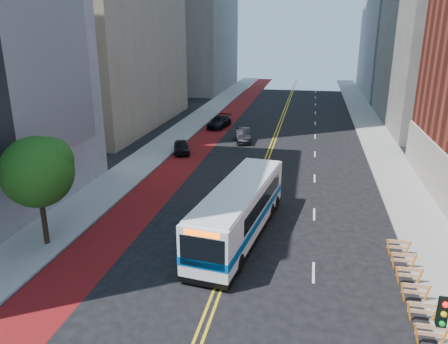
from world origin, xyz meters
TOP-DOWN VIEW (x-y plane):
  - ground at (0.00, 0.00)m, footprint 160.00×160.00m
  - sidewalk_left at (-12.00, 30.00)m, footprint 4.00×140.00m
  - sidewalk_right at (12.00, 30.00)m, footprint 4.00×140.00m
  - bus_lane_paint at (-8.10, 30.00)m, footprint 3.60×140.00m
  - center_line_inner at (-0.18, 30.00)m, footprint 0.14×140.00m
  - center_line_outer at (0.18, 30.00)m, footprint 0.14×140.00m
  - lane_dashes at (4.80, 38.00)m, footprint 0.14×98.20m
  - construction_barriers at (9.60, 3.42)m, footprint 1.42×10.91m
  - street_tree at (-11.24, 6.04)m, footprint 4.20×4.20m
  - transit_bus at (0.09, 9.59)m, footprint 4.41×12.90m
  - car_a at (-9.14, 27.57)m, footprint 2.83×4.28m
  - car_b at (-3.52, 33.79)m, footprint 2.45×4.79m
  - car_c at (-7.82, 40.71)m, footprint 2.86×5.41m

SIDE VIEW (x-z plane):
  - ground at x=0.00m, z-range 0.00..0.00m
  - center_line_inner at x=-0.18m, z-range 0.00..0.01m
  - center_line_outer at x=0.18m, z-range 0.00..0.01m
  - bus_lane_paint at x=-8.10m, z-range 0.00..0.01m
  - lane_dashes at x=4.80m, z-range 0.00..0.01m
  - sidewalk_left at x=-12.00m, z-range 0.00..0.15m
  - sidewalk_right at x=12.00m, z-range 0.00..0.15m
  - construction_barriers at x=9.60m, z-range 0.17..1.18m
  - car_a at x=-9.14m, z-range 0.00..1.35m
  - car_c at x=-7.82m, z-range 0.00..1.49m
  - car_b at x=-3.52m, z-range 0.00..1.51m
  - transit_bus at x=0.09m, z-range 0.08..3.55m
  - street_tree at x=-11.24m, z-range 1.56..8.26m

